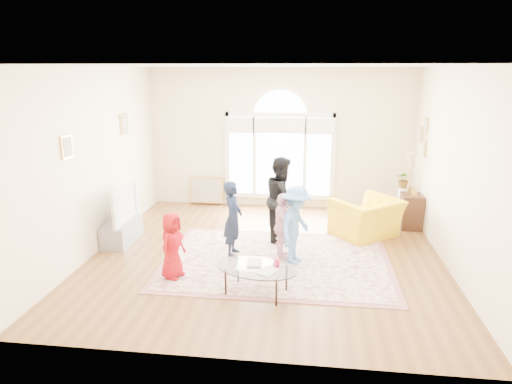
# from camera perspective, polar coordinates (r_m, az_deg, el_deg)

# --- Properties ---
(ground) EXTENTS (6.00, 6.00, 0.00)m
(ground) POSITION_cam_1_polar(r_m,az_deg,el_deg) (8.06, 1.26, -7.87)
(ground) COLOR brown
(ground) RESTS_ON ground
(room_shell) EXTENTS (6.00, 6.00, 6.00)m
(room_shell) POSITION_cam_1_polar(r_m,az_deg,el_deg) (10.36, 2.98, 6.35)
(room_shell) COLOR beige
(room_shell) RESTS_ON ground
(area_rug) EXTENTS (3.60, 2.60, 0.02)m
(area_rug) POSITION_cam_1_polar(r_m,az_deg,el_deg) (7.80, 2.62, -8.61)
(area_rug) COLOR beige
(area_rug) RESTS_ON ground
(rug_border) EXTENTS (3.80, 2.80, 0.01)m
(rug_border) POSITION_cam_1_polar(r_m,az_deg,el_deg) (7.81, 2.62, -8.64)
(rug_border) COLOR #9B5B5A
(rug_border) RESTS_ON ground
(tv_console) EXTENTS (0.45, 1.00, 0.42)m
(tv_console) POSITION_cam_1_polar(r_m,az_deg,el_deg) (8.94, -16.40, -4.71)
(tv_console) COLOR gray
(tv_console) RESTS_ON ground
(television) EXTENTS (0.17, 1.13, 0.65)m
(television) POSITION_cam_1_polar(r_m,az_deg,el_deg) (8.77, -16.62, -1.43)
(television) COLOR black
(television) RESTS_ON tv_console
(coffee_table) EXTENTS (1.37, 1.06, 0.54)m
(coffee_table) POSITION_cam_1_polar(r_m,az_deg,el_deg) (6.60, 0.04, -9.49)
(coffee_table) COLOR silver
(coffee_table) RESTS_ON ground
(armchair) EXTENTS (1.53, 1.51, 0.75)m
(armchair) POSITION_cam_1_polar(r_m,az_deg,el_deg) (9.05, 13.62, -3.16)
(armchair) COLOR yellow
(armchair) RESTS_ON ground
(side_cabinet) EXTENTS (0.40, 0.50, 0.70)m
(side_cabinet) POSITION_cam_1_polar(r_m,az_deg,el_deg) (9.80, 18.80, -2.30)
(side_cabinet) COLOR black
(side_cabinet) RESTS_ON ground
(floor_lamp) EXTENTS (0.25, 0.25, 1.51)m
(floor_lamp) POSITION_cam_1_polar(r_m,az_deg,el_deg) (9.72, 18.72, 3.26)
(floor_lamp) COLOR black
(floor_lamp) RESTS_ON ground
(plant_pedestal) EXTENTS (0.20, 0.20, 0.70)m
(plant_pedestal) POSITION_cam_1_polar(r_m,az_deg,el_deg) (10.29, 17.78, -1.38)
(plant_pedestal) COLOR white
(plant_pedestal) RESTS_ON ground
(potted_plant) EXTENTS (0.41, 0.38, 0.38)m
(potted_plant) POSITION_cam_1_polar(r_m,az_deg,el_deg) (10.16, 18.03, 1.54)
(potted_plant) COLOR #33722D
(potted_plant) RESTS_ON plant_pedestal
(leaning_picture) EXTENTS (0.80, 0.14, 0.62)m
(leaning_picture) POSITION_cam_1_polar(r_m,az_deg,el_deg) (11.03, -6.09, -1.53)
(leaning_picture) COLOR tan
(leaning_picture) RESTS_ON ground
(child_red) EXTENTS (0.46, 0.58, 1.04)m
(child_red) POSITION_cam_1_polar(r_m,az_deg,el_deg) (7.14, -10.43, -6.58)
(child_red) COLOR #9F0C14
(child_red) RESTS_ON area_rug
(child_navy) EXTENTS (0.32, 0.48, 1.31)m
(child_navy) POSITION_cam_1_polar(r_m,az_deg,el_deg) (7.82, -2.90, -3.34)
(child_navy) COLOR #141D32
(child_navy) RESTS_ON area_rug
(child_black) EXTENTS (0.64, 0.80, 1.58)m
(child_black) POSITION_cam_1_polar(r_m,az_deg,el_deg) (8.52, 3.25, -0.83)
(child_black) COLOR black
(child_black) RESTS_ON area_rug
(child_pink) EXTENTS (0.44, 0.72, 1.15)m
(child_pink) POSITION_cam_1_polar(r_m,az_deg,el_deg) (7.67, 3.27, -4.36)
(child_pink) COLOR #F7B4C9
(child_pink) RESTS_ON area_rug
(child_blue) EXTENTS (0.76, 0.96, 1.31)m
(child_blue) POSITION_cam_1_polar(r_m,az_deg,el_deg) (7.53, 5.01, -4.12)
(child_blue) COLOR #578DCF
(child_blue) RESTS_ON area_rug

